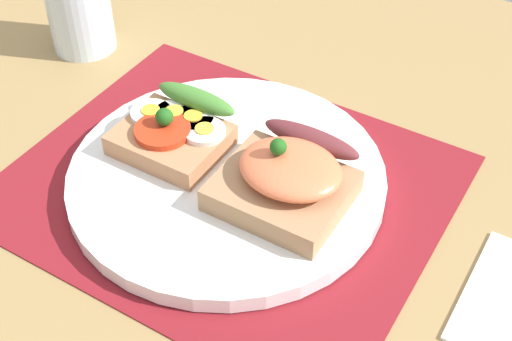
# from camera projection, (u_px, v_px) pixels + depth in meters

# --- Properties ---
(ground_plane) EXTENTS (1.20, 0.90, 0.03)m
(ground_plane) POSITION_uv_depth(u_px,v_px,m) (228.00, 199.00, 0.64)
(ground_plane) COLOR #997949
(placemat) EXTENTS (0.37, 0.31, 0.00)m
(placemat) POSITION_uv_depth(u_px,v_px,m) (227.00, 185.00, 0.63)
(placemat) COLOR maroon
(placemat) RESTS_ON ground_plane
(plate) EXTENTS (0.28, 0.28, 0.02)m
(plate) POSITION_uv_depth(u_px,v_px,m) (227.00, 177.00, 0.63)
(plate) COLOR white
(plate) RESTS_ON placemat
(sandwich_egg_tomato) EXTENTS (0.09, 0.09, 0.04)m
(sandwich_egg_tomato) POSITION_uv_depth(u_px,v_px,m) (175.00, 130.00, 0.64)
(sandwich_egg_tomato) COLOR #B47A53
(sandwich_egg_tomato) RESTS_ON plate
(sandwich_salmon) EXTENTS (0.11, 0.11, 0.06)m
(sandwich_salmon) POSITION_uv_depth(u_px,v_px,m) (287.00, 178.00, 0.58)
(sandwich_salmon) COLOR #A87C55
(sandwich_salmon) RESTS_ON plate
(drinking_glass) EXTENTS (0.07, 0.07, 0.10)m
(drinking_glass) POSITION_uv_depth(u_px,v_px,m) (78.00, 6.00, 0.76)
(drinking_glass) COLOR silver
(drinking_glass) RESTS_ON ground_plane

